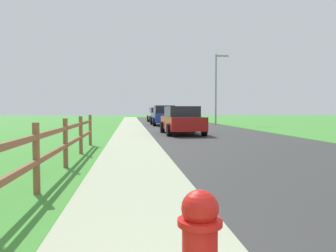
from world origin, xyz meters
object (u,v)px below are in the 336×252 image
object	(u,v)px
parked_car_blue	(164,116)
parked_car_beige	(158,115)
parked_suv_red	(182,120)
street_lamp	(217,83)

from	to	relation	value
parked_car_blue	parked_car_beige	size ratio (longest dim) A/B	0.99
parked_suv_red	parked_car_blue	distance (m)	10.50
parked_suv_red	street_lamp	distance (m)	12.77
parked_car_beige	street_lamp	world-z (taller)	street_lamp
parked_suv_red	street_lamp	size ratio (longest dim) A/B	0.73
parked_car_beige	parked_car_blue	bearing A→B (deg)	-91.04
parked_suv_red	street_lamp	bearing A→B (deg)	66.95
parked_car_blue	parked_suv_red	bearing A→B (deg)	-90.18
street_lamp	parked_suv_red	bearing A→B (deg)	-113.05
parked_car_blue	street_lamp	size ratio (longest dim) A/B	0.77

